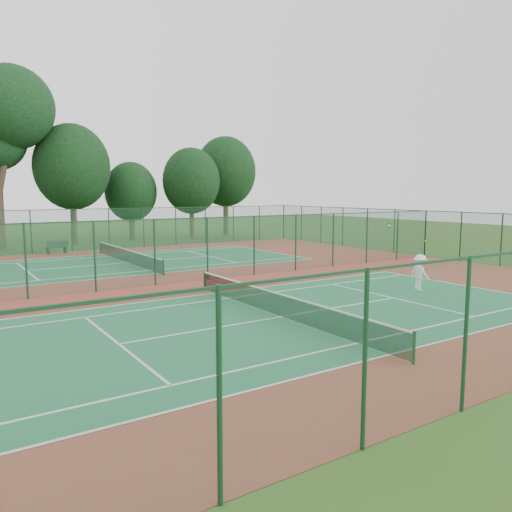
# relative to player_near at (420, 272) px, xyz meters

# --- Properties ---
(ground) EXTENTS (120.00, 120.00, 0.00)m
(ground) POSITION_rel_player_near_xyz_m (-8.88, 8.46, -0.92)
(ground) COLOR #2A4D18
(ground) RESTS_ON ground
(red_pad) EXTENTS (40.00, 36.00, 0.01)m
(red_pad) POSITION_rel_player_near_xyz_m (-8.88, 8.46, -0.91)
(red_pad) COLOR maroon
(red_pad) RESTS_ON ground
(court_near) EXTENTS (23.77, 10.97, 0.01)m
(court_near) POSITION_rel_player_near_xyz_m (-8.88, -0.54, -0.90)
(court_near) COLOR #216944
(court_near) RESTS_ON red_pad
(court_far) EXTENTS (23.77, 10.97, 0.01)m
(court_far) POSITION_rel_player_near_xyz_m (-8.88, 17.46, -0.90)
(court_far) COLOR #1E613C
(court_far) RESTS_ON red_pad
(fence_north) EXTENTS (40.00, 0.09, 3.50)m
(fence_north) POSITION_rel_player_near_xyz_m (-8.88, 26.46, 0.84)
(fence_north) COLOR #184A2A
(fence_north) RESTS_ON ground
(fence_south) EXTENTS (40.00, 0.09, 3.50)m
(fence_south) POSITION_rel_player_near_xyz_m (-8.88, -9.54, 0.84)
(fence_south) COLOR #1A502A
(fence_south) RESTS_ON ground
(fence_east) EXTENTS (0.09, 36.00, 3.50)m
(fence_east) POSITION_rel_player_near_xyz_m (11.12, 8.46, 0.84)
(fence_east) COLOR #184928
(fence_east) RESTS_ON ground
(fence_divider) EXTENTS (40.00, 0.09, 3.50)m
(fence_divider) POSITION_rel_player_near_xyz_m (-8.88, 8.46, 0.84)
(fence_divider) COLOR #1C5431
(fence_divider) RESTS_ON ground
(tennis_net_near) EXTENTS (0.10, 12.90, 0.97)m
(tennis_net_near) POSITION_rel_player_near_xyz_m (-8.88, -0.54, -0.37)
(tennis_net_near) COLOR #14371A
(tennis_net_near) RESTS_ON ground
(tennis_net_far) EXTENTS (0.10, 12.90, 0.97)m
(tennis_net_far) POSITION_rel_player_near_xyz_m (-8.88, 17.46, -0.37)
(tennis_net_far) COLOR #13351C
(tennis_net_far) RESTS_ON ground
(player_near) EXTENTS (0.80, 1.23, 1.79)m
(player_near) POSITION_rel_player_near_xyz_m (0.00, 0.00, 0.00)
(player_near) COLOR white
(player_near) RESTS_ON court_near
(bench) EXTENTS (1.75, 0.83, 1.04)m
(bench) POSITION_rel_player_near_xyz_m (-11.83, 25.40, -0.37)
(bench) COLOR black
(bench) RESTS_ON red_pad
(stray_ball_a) EXTENTS (0.07, 0.07, 0.07)m
(stray_ball_a) POSITION_rel_player_near_xyz_m (-7.77, 7.96, -0.87)
(stray_ball_a) COLOR #EAF037
(stray_ball_a) RESTS_ON red_pad
(stray_ball_b) EXTENTS (0.07, 0.07, 0.07)m
(stray_ball_b) POSITION_rel_player_near_xyz_m (-0.13, 7.77, -0.87)
(stray_ball_b) COLOR #A7C42D
(stray_ball_b) RESTS_ON red_pad
(stray_ball_c) EXTENTS (0.07, 0.07, 0.07)m
(stray_ball_c) POSITION_rel_player_near_xyz_m (-9.37, 7.50, -0.87)
(stray_ball_c) COLOR #BDD331
(stray_ball_c) RESTS_ON red_pad
(evergreen_row) EXTENTS (39.00, 5.00, 12.00)m
(evergreen_row) POSITION_rel_player_near_xyz_m (-8.38, 32.71, -0.92)
(evergreen_row) COLOR black
(evergreen_row) RESTS_ON ground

